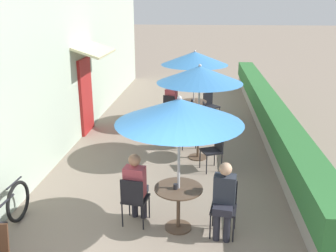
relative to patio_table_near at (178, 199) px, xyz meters
name	(u,v)px	position (x,y,z in m)	size (l,w,h in m)	color
cafe_facade_wall	(84,56)	(-3.08, 5.21, 1.55)	(0.98, 14.48, 4.20)	#B2C1AD
planter_hedge	(267,112)	(2.21, 5.25, 0.00)	(0.60, 13.48, 1.01)	gray
patio_table_near	(178,199)	(0.00, 0.00, 0.00)	(0.78, 0.78, 0.74)	brown
patio_umbrella_near	(179,111)	(0.00, 0.00, 1.48)	(1.95, 1.95, 2.26)	#B7B7BC
cafe_chair_near_left	(224,203)	(0.73, -0.03, -0.02)	(0.45, 0.45, 0.87)	black
seated_patron_near_left	(224,197)	(0.72, -0.14, 0.15)	(0.37, 0.44, 1.25)	#23232D
cafe_chair_near_right	(134,197)	(-0.73, 0.03, -0.02)	(0.45, 0.45, 0.87)	black
seated_patron_near_right	(136,185)	(-0.72, 0.14, 0.15)	(0.37, 0.44, 1.25)	#23232D
coffee_cup_near	(175,187)	(-0.05, -0.05, 0.25)	(0.07, 0.07, 0.09)	#232328
patio_table_mid	(198,137)	(0.26, 2.99, 0.00)	(0.78, 0.78, 0.74)	brown
patio_umbrella_mid	(200,75)	(0.26, 2.99, 1.48)	(1.95, 1.95, 2.26)	#B7B7BC
cafe_chair_mid_left	(214,148)	(0.63, 2.36, -0.02)	(0.53, 0.53, 0.87)	black
cafe_chair_mid_right	(184,128)	(-0.11, 3.63, -0.02)	(0.53, 0.53, 0.87)	black
coffee_cup_mid	(197,125)	(0.23, 3.09, 0.25)	(0.07, 0.07, 0.09)	teal
patio_table_far	(194,108)	(0.08, 5.54, 0.00)	(0.78, 0.78, 0.74)	brown
patio_umbrella_far	(195,58)	(0.08, 5.54, 1.48)	(1.95, 1.95, 2.26)	#B7B7BC
cafe_chair_far_left	(200,115)	(0.29, 4.84, -0.02)	(0.47, 0.47, 0.87)	black
cafe_chair_far_right	(210,104)	(0.58, 6.08, -0.02)	(0.56, 0.56, 0.87)	black
cafe_chair_far_back	(170,106)	(-0.64, 5.71, -0.02)	(0.51, 0.51, 0.87)	black
seated_patron_far_back	(172,100)	(-0.60, 5.82, 0.15)	(0.43, 0.48, 1.25)	#23232D
coffee_cup_far	(192,101)	(0.03, 5.41, 0.25)	(0.07, 0.07, 0.09)	#232328
bicycle_leaning	(1,217)	(-2.74, -0.52, -0.17)	(0.13, 1.72, 0.80)	black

